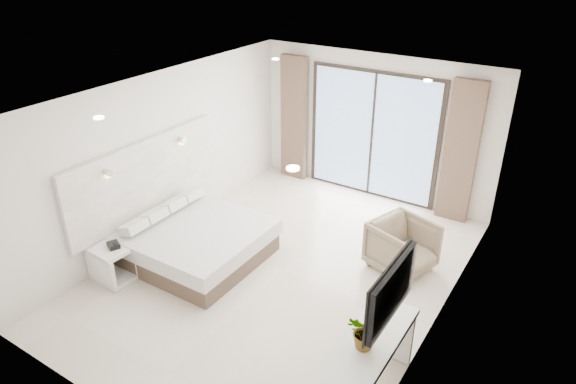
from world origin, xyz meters
name	(u,v)px	position (x,y,z in m)	size (l,w,h in m)	color
ground	(283,270)	(0.00, 0.00, 0.00)	(6.20, 6.20, 0.00)	beige
room_shell	(296,156)	(-0.20, 0.68, 1.58)	(4.62, 6.22, 2.72)	silver
bed	(195,241)	(-1.33, -0.43, 0.29)	(1.97, 1.87, 0.69)	brown
nightstand	(113,263)	(-1.97, -1.50, 0.27)	(0.61, 0.52, 0.53)	white
phone	(113,245)	(-1.93, -1.46, 0.57)	(0.19, 0.15, 0.06)	black
console_desk	(365,360)	(2.04, -1.55, 0.57)	(0.53, 1.71, 0.77)	white
plant	(366,336)	(2.04, -1.58, 0.93)	(0.36, 0.40, 0.31)	#33662D
armchair	(402,244)	(1.47, 1.02, 0.43)	(0.83, 0.77, 0.85)	#826D55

